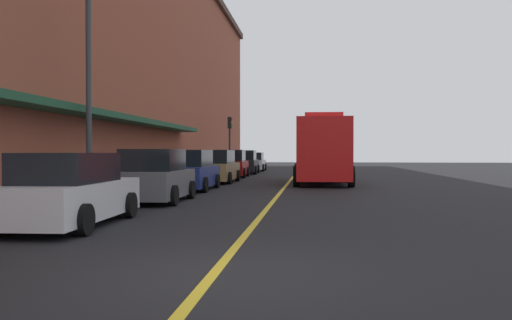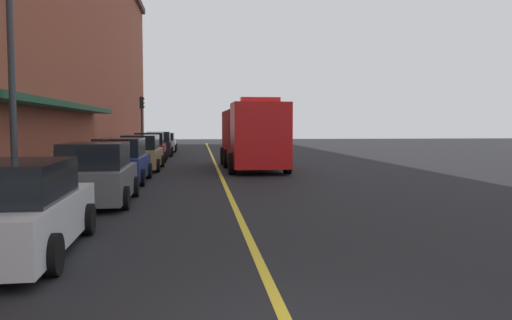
{
  "view_description": "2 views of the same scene",
  "coord_description": "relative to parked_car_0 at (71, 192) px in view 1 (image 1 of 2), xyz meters",
  "views": [
    {
      "loc": [
        1.33,
        -7.13,
        1.64
      ],
      "look_at": [
        -1.71,
        21.03,
        1.23
      ],
      "focal_mm": 37.25,
      "sensor_mm": 36.0,
      "label": 1
    },
    {
      "loc": [
        -0.97,
        -4.81,
        2.22
      ],
      "look_at": [
        1.22,
        14.45,
        0.91
      ],
      "focal_mm": 35.41,
      "sensor_mm": 36.0,
      "label": 2
    }
  ],
  "objects": [
    {
      "name": "ground_plane",
      "position": [
        4.04,
        20.84,
        -0.77
      ],
      "size": [
        112.0,
        112.0,
        0.0
      ],
      "primitive_type": "plane",
      "color": "black"
    },
    {
      "name": "street_lamp_left",
      "position": [
        -1.91,
        5.34,
        3.63
      ],
      "size": [
        0.44,
        0.44,
        6.94
      ],
      "color": "#33383D",
      "rests_on": "sidewalk_left"
    },
    {
      "name": "sidewalk_left",
      "position": [
        -2.16,
        20.84,
        -0.69
      ],
      "size": [
        2.4,
        70.0,
        0.15
      ],
      "primitive_type": "cube",
      "color": "gray",
      "rests_on": "ground"
    },
    {
      "name": "parking_meter_1",
      "position": [
        -1.31,
        3.49,
        0.29
      ],
      "size": [
        0.14,
        0.18,
        1.33
      ],
      "color": "#4C4C51",
      "rests_on": "sidewalk_left"
    },
    {
      "name": "parked_car_0",
      "position": [
        0.0,
        0.0,
        0.0
      ],
      "size": [
        2.06,
        4.69,
        1.63
      ],
      "rotation": [
        0.0,
        0.0,
        1.6
      ],
      "color": "silver",
      "rests_on": "ground"
    },
    {
      "name": "fire_truck",
      "position": [
        5.82,
        17.05,
        0.91
      ],
      "size": [
        3.02,
        8.53,
        3.53
      ],
      "rotation": [
        0.0,
        0.0,
        -1.55
      ],
      "color": "red",
      "rests_on": "ground"
    },
    {
      "name": "traffic_light_near",
      "position": [
        -1.25,
        30.57,
        2.39
      ],
      "size": [
        0.38,
        0.36,
        4.3
      ],
      "color": "#232326",
      "rests_on": "sidewalk_left"
    },
    {
      "name": "parked_car_4",
      "position": [
        0.0,
        23.29,
        0.07
      ],
      "size": [
        2.21,
        4.2,
        1.81
      ],
      "rotation": [
        0.0,
        0.0,
        1.6
      ],
      "color": "maroon",
      "rests_on": "ground"
    },
    {
      "name": "brick_building_left",
      "position": [
        -10.2,
        19.83,
        7.14
      ],
      "size": [
        14.85,
        64.0,
        15.8
      ],
      "color": "brown",
      "rests_on": "ground"
    },
    {
      "name": "lane_center_stripe",
      "position": [
        4.04,
        20.84,
        -0.76
      ],
      "size": [
        0.16,
        70.0,
        0.01
      ],
      "primitive_type": "cube",
      "color": "gold",
      "rests_on": "ground"
    },
    {
      "name": "parking_meter_3",
      "position": [
        -1.31,
        19.24,
        0.29
      ],
      "size": [
        0.14,
        0.18,
        1.33
      ],
      "color": "#4C4C51",
      "rests_on": "sidewalk_left"
    },
    {
      "name": "parked_car_3",
      "position": [
        0.18,
        17.04,
        0.06
      ],
      "size": [
        2.06,
        4.82,
        1.77
      ],
      "rotation": [
        0.0,
        0.0,
        1.57
      ],
      "color": "#A5844C",
      "rests_on": "ground"
    },
    {
      "name": "parked_car_2",
      "position": [
        0.02,
        11.25,
        0.05
      ],
      "size": [
        2.12,
        4.49,
        1.75
      ],
      "rotation": [
        0.0,
        0.0,
        1.57
      ],
      "color": "navy",
      "rests_on": "ground"
    },
    {
      "name": "parking_meter_0",
      "position": [
        -1.31,
        32.64,
        0.29
      ],
      "size": [
        0.14,
        0.18,
        1.33
      ],
      "color": "#4C4C51",
      "rests_on": "sidewalk_left"
    },
    {
      "name": "parked_car_1",
      "position": [
        0.17,
        5.75,
        0.05
      ],
      "size": [
        2.13,
        4.14,
        1.75
      ],
      "rotation": [
        0.0,
        0.0,
        1.59
      ],
      "color": "#595B60",
      "rests_on": "ground"
    },
    {
      "name": "parking_meter_2",
      "position": [
        -1.31,
        7.21,
        0.29
      ],
      "size": [
        0.14,
        0.18,
        1.33
      ],
      "color": "#4C4C51",
      "rests_on": "sidewalk_left"
    },
    {
      "name": "parked_car_6",
      "position": [
        0.16,
        35.26,
        -0.0
      ],
      "size": [
        2.02,
        4.27,
        1.63
      ],
      "rotation": [
        0.0,
        0.0,
        1.58
      ],
      "color": "silver",
      "rests_on": "ground"
    },
    {
      "name": "parked_car_5",
      "position": [
        0.11,
        29.29,
        0.07
      ],
      "size": [
        2.16,
        4.76,
        1.8
      ],
      "rotation": [
        0.0,
        0.0,
        1.6
      ],
      "color": "black",
      "rests_on": "ground"
    }
  ]
}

